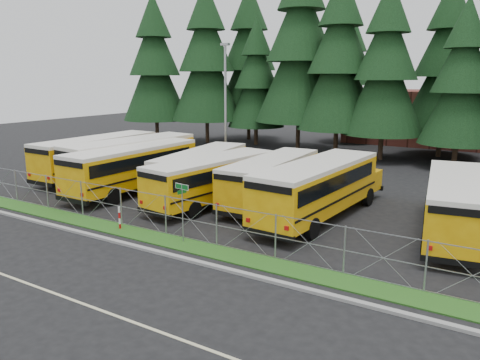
% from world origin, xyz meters
% --- Properties ---
extents(ground, '(120.00, 120.00, 0.00)m').
position_xyz_m(ground, '(0.00, 0.00, 0.00)').
color(ground, black).
rests_on(ground, ground).
extents(curb, '(50.00, 0.25, 0.12)m').
position_xyz_m(curb, '(0.00, -3.10, 0.06)').
color(curb, gray).
rests_on(curb, ground).
extents(grass_verge, '(50.00, 1.40, 0.06)m').
position_xyz_m(grass_verge, '(0.00, -1.70, 0.03)').
color(grass_verge, '#1B4C15').
rests_on(grass_verge, ground).
extents(road_lane_line, '(50.00, 0.12, 0.01)m').
position_xyz_m(road_lane_line, '(0.00, -8.00, 0.01)').
color(road_lane_line, beige).
rests_on(road_lane_line, ground).
extents(chainlink_fence, '(44.00, 0.10, 2.00)m').
position_xyz_m(chainlink_fence, '(0.00, -1.00, 1.00)').
color(chainlink_fence, '#96989E').
rests_on(chainlink_fence, ground).
extents(brick_building, '(22.00, 10.00, 6.00)m').
position_xyz_m(brick_building, '(6.00, 40.00, 3.00)').
color(brick_building, brown).
rests_on(brick_building, ground).
extents(bus_0, '(2.89, 11.94, 3.13)m').
position_xyz_m(bus_0, '(-13.91, 6.78, 1.56)').
color(bus_0, orange).
rests_on(bus_0, ground).
extents(bus_1, '(4.09, 12.39, 3.19)m').
position_xyz_m(bus_1, '(-10.53, 6.92, 1.59)').
color(bus_1, orange).
rests_on(bus_1, ground).
extents(bus_2, '(2.99, 11.87, 3.10)m').
position_xyz_m(bus_2, '(-8.43, 4.91, 1.55)').
color(bus_2, orange).
rests_on(bus_2, ground).
extents(bus_3, '(3.99, 11.04, 2.83)m').
position_xyz_m(bus_3, '(-4.45, 6.98, 1.42)').
color(bus_3, orange).
rests_on(bus_3, ground).
extents(bus_4, '(3.99, 11.18, 2.87)m').
position_xyz_m(bus_4, '(-2.17, 5.11, 1.43)').
color(bus_4, orange).
rests_on(bus_4, ground).
extents(bus_5, '(2.92, 10.88, 2.83)m').
position_xyz_m(bus_5, '(0.75, 7.00, 1.42)').
color(bus_5, orange).
rests_on(bus_5, ground).
extents(bus_6, '(3.62, 12.14, 3.14)m').
position_xyz_m(bus_6, '(4.34, 5.65, 1.57)').
color(bus_6, orange).
rests_on(bus_6, ground).
extents(bus_east, '(4.28, 11.51, 2.95)m').
position_xyz_m(bus_east, '(10.98, 6.25, 1.47)').
color(bus_east, orange).
rests_on(bus_east, ground).
extents(street_sign, '(0.83, 0.55, 2.81)m').
position_xyz_m(street_sign, '(0.38, -1.41, 2.03)').
color(street_sign, '#96989E').
rests_on(street_sign, ground).
extents(striped_bollard, '(0.11, 0.11, 1.20)m').
position_xyz_m(striped_bollard, '(-3.53, -1.60, 0.60)').
color(striped_bollard, '#B20C0C').
rests_on(striped_bollard, ground).
extents(light_standard, '(0.70, 0.35, 10.14)m').
position_xyz_m(light_standard, '(-7.40, 14.11, 5.50)').
color(light_standard, '#96989E').
rests_on(light_standard, ground).
extents(conifer_0, '(7.70, 7.70, 17.03)m').
position_xyz_m(conifer_0, '(-24.51, 25.10, 8.51)').
color(conifer_0, black).
rests_on(conifer_0, ground).
extents(conifer_1, '(8.13, 8.13, 17.99)m').
position_xyz_m(conifer_1, '(-18.33, 26.83, 8.99)').
color(conifer_1, black).
rests_on(conifer_1, ground).
extents(conifer_2, '(6.32, 6.32, 13.98)m').
position_xyz_m(conifer_2, '(-12.63, 28.34, 6.99)').
color(conifer_2, black).
rests_on(conifer_2, ground).
extents(conifer_3, '(9.07, 9.07, 20.05)m').
position_xyz_m(conifer_3, '(-7.16, 27.73, 10.03)').
color(conifer_3, black).
rests_on(conifer_3, ground).
extents(conifer_4, '(7.84, 7.84, 17.33)m').
position_xyz_m(conifer_4, '(-2.44, 26.31, 8.66)').
color(conifer_4, black).
rests_on(conifer_4, ground).
extents(conifer_5, '(7.28, 7.28, 16.09)m').
position_xyz_m(conifer_5, '(2.13, 25.80, 8.04)').
color(conifer_5, black).
rests_on(conifer_5, ground).
extents(conifer_6, '(6.30, 6.30, 13.94)m').
position_xyz_m(conifer_6, '(8.57, 25.03, 6.97)').
color(conifer_6, black).
rests_on(conifer_6, ground).
extents(conifer_10, '(8.29, 8.29, 18.33)m').
position_xyz_m(conifer_10, '(-15.66, 31.84, 9.17)').
color(conifer_10, black).
rests_on(conifer_10, ground).
extents(conifer_11, '(6.63, 6.63, 14.67)m').
position_xyz_m(conifer_11, '(-4.49, 35.65, 7.34)').
color(conifer_11, black).
rests_on(conifer_11, ground).
extents(conifer_12, '(7.56, 7.56, 16.73)m').
position_xyz_m(conifer_12, '(6.47, 30.49, 8.36)').
color(conifer_12, black).
rests_on(conifer_12, ground).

